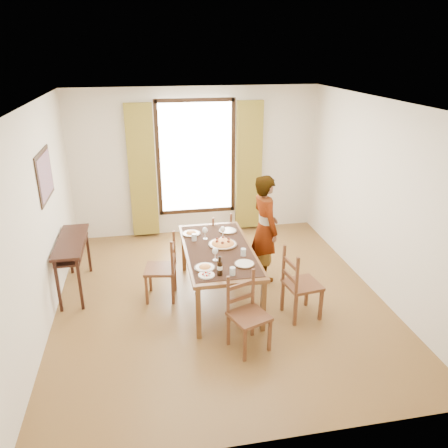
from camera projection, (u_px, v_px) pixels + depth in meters
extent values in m
plane|color=#56361A|center=(220.00, 297.00, 6.24)|extent=(5.00, 5.00, 0.00)
cube|color=beige|center=(196.00, 163.00, 8.01)|extent=(4.50, 0.10, 2.70)
cube|color=beige|center=(275.00, 315.00, 3.46)|extent=(4.50, 0.10, 2.70)
cube|color=beige|center=(39.00, 220.00, 5.35)|extent=(0.10, 5.00, 2.70)
cube|color=beige|center=(377.00, 199.00, 6.12)|extent=(0.10, 5.00, 2.70)
cube|color=white|center=(219.00, 101.00, 5.22)|extent=(4.50, 5.00, 0.04)
cube|color=white|center=(196.00, 158.00, 7.94)|extent=(1.30, 0.04, 2.00)
cube|color=olive|center=(142.00, 172.00, 7.80)|extent=(0.48, 0.10, 2.40)
cube|color=olive|center=(249.00, 167.00, 8.13)|extent=(0.48, 0.10, 2.40)
cube|color=black|center=(45.00, 176.00, 5.75)|extent=(0.02, 0.86, 0.66)
cube|color=#BB3923|center=(45.00, 175.00, 5.75)|extent=(0.01, 0.76, 0.56)
cube|color=black|center=(71.00, 241.00, 6.15)|extent=(0.38, 1.20, 0.04)
cube|color=black|center=(72.00, 249.00, 6.20)|extent=(0.34, 1.10, 0.03)
cube|color=black|center=(58.00, 286.00, 5.78)|extent=(0.04, 0.04, 0.76)
cube|color=black|center=(70.00, 251.00, 6.78)|extent=(0.04, 0.04, 0.76)
cube|color=black|center=(80.00, 284.00, 5.82)|extent=(0.04, 0.04, 0.76)
cube|color=black|center=(88.00, 250.00, 6.83)|extent=(0.04, 0.04, 0.76)
cube|color=brown|center=(218.00, 251.00, 5.99)|extent=(0.93, 1.90, 0.05)
cube|color=black|center=(218.00, 249.00, 5.98)|extent=(0.85, 1.75, 0.01)
cube|color=brown|center=(198.00, 313.00, 5.25)|extent=(0.06, 0.06, 0.70)
cube|color=brown|center=(184.00, 250.00, 6.88)|extent=(0.06, 0.06, 0.70)
cube|color=brown|center=(263.00, 306.00, 5.39)|extent=(0.06, 0.06, 0.70)
cube|color=brown|center=(234.00, 246.00, 7.01)|extent=(0.06, 0.06, 0.70)
cube|color=brown|center=(160.00, 269.00, 6.08)|extent=(0.48, 0.48, 0.04)
cube|color=brown|center=(150.00, 277.00, 6.33)|extent=(0.04, 0.04, 0.45)
cube|color=brown|center=(175.00, 277.00, 6.34)|extent=(0.04, 0.04, 0.45)
cube|color=brown|center=(147.00, 290.00, 6.00)|extent=(0.04, 0.04, 0.45)
cube|color=brown|center=(173.00, 290.00, 6.00)|extent=(0.04, 0.04, 0.45)
cube|color=brown|center=(174.00, 247.00, 6.16)|extent=(0.04, 0.04, 0.50)
cube|color=brown|center=(172.00, 259.00, 5.82)|extent=(0.04, 0.04, 0.50)
cube|color=brown|center=(173.00, 259.00, 6.03)|extent=(0.08, 0.36, 0.05)
cube|color=brown|center=(173.00, 248.00, 5.96)|extent=(0.08, 0.36, 0.05)
cube|color=brown|center=(216.00, 239.00, 7.11)|extent=(0.51, 0.51, 0.04)
cube|color=brown|center=(220.00, 245.00, 7.40)|extent=(0.04, 0.04, 0.42)
cube|color=brown|center=(230.00, 252.00, 7.14)|extent=(0.04, 0.04, 0.42)
cube|color=brown|center=(203.00, 249.00, 7.23)|extent=(0.04, 0.04, 0.42)
cube|color=brown|center=(213.00, 257.00, 6.97)|extent=(0.04, 0.04, 0.42)
cube|color=brown|center=(231.00, 227.00, 6.97)|extent=(0.03, 0.03, 0.46)
cube|color=brown|center=(213.00, 232.00, 6.80)|extent=(0.03, 0.03, 0.46)
cube|color=brown|center=(222.00, 235.00, 6.92)|extent=(0.32, 0.15, 0.05)
cube|color=brown|center=(222.00, 225.00, 6.86)|extent=(0.32, 0.15, 0.05)
cube|color=brown|center=(249.00, 316.00, 5.04)|extent=(0.53, 0.53, 0.04)
cube|color=brown|center=(245.00, 345.00, 4.90)|extent=(0.04, 0.04, 0.44)
cube|color=brown|center=(228.00, 329.00, 5.18)|extent=(0.04, 0.04, 0.44)
cube|color=brown|center=(270.00, 335.00, 5.07)|extent=(0.04, 0.04, 0.44)
cube|color=brown|center=(252.00, 320.00, 5.35)|extent=(0.04, 0.04, 0.44)
cube|color=brown|center=(228.00, 295.00, 5.01)|extent=(0.03, 0.03, 0.48)
cube|color=brown|center=(253.00, 287.00, 5.18)|extent=(0.03, 0.03, 0.48)
cube|color=brown|center=(241.00, 298.00, 5.13)|extent=(0.33, 0.15, 0.05)
cube|color=brown|center=(241.00, 285.00, 5.07)|extent=(0.33, 0.15, 0.05)
cube|color=brown|center=(302.00, 285.00, 5.66)|extent=(0.49, 0.49, 0.04)
cube|color=brown|center=(321.00, 305.00, 5.64)|extent=(0.04, 0.04, 0.46)
cube|color=brown|center=(295.00, 310.00, 5.53)|extent=(0.04, 0.04, 0.46)
cube|color=brown|center=(307.00, 291.00, 5.97)|extent=(0.04, 0.04, 0.46)
cube|color=brown|center=(282.00, 295.00, 5.86)|extent=(0.04, 0.04, 0.46)
cube|color=brown|center=(297.00, 276.00, 5.35)|extent=(0.04, 0.04, 0.51)
cube|color=brown|center=(284.00, 263.00, 5.67)|extent=(0.04, 0.04, 0.51)
cube|color=brown|center=(290.00, 277.00, 5.55)|extent=(0.08, 0.37, 0.05)
cube|color=brown|center=(290.00, 264.00, 5.48)|extent=(0.08, 0.37, 0.05)
imported|color=#979CA0|center=(265.00, 228.00, 6.50)|extent=(0.72, 0.59, 1.63)
cylinder|color=silver|center=(243.00, 252.00, 5.76)|extent=(0.07, 0.07, 0.10)
cylinder|color=silver|center=(194.00, 237.00, 6.22)|extent=(0.07, 0.07, 0.10)
cylinder|color=silver|center=(232.00, 271.00, 5.28)|extent=(0.07, 0.07, 0.10)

